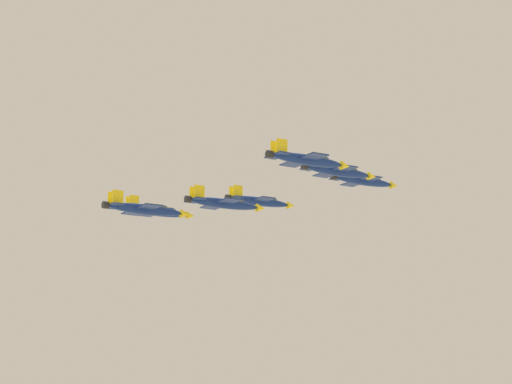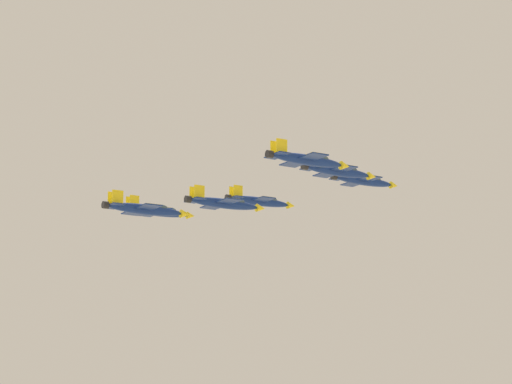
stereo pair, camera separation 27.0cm
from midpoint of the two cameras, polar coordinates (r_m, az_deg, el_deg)
jet_lead at (r=251.61m, az=5.33°, el=0.55°), size 17.42×11.14×3.72m
jet_left_wingman at (r=253.09m, az=0.20°, el=-0.46°), size 17.39×11.09×3.70m
jet_right_wingman at (r=229.35m, az=4.08°, el=1.03°), size 17.54×11.20×3.74m
jet_left_outer at (r=257.09m, az=-4.82°, el=-0.95°), size 17.78×11.36×3.79m
jet_right_outer at (r=207.23m, az=2.56°, el=1.59°), size 17.61×11.26×3.76m
jet_slot_rear at (r=230.98m, az=-1.53°, el=-0.56°), size 17.99×11.47×3.83m
jet_trailing at (r=222.38m, az=-5.40°, el=-0.84°), size 18.16×11.56×3.86m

